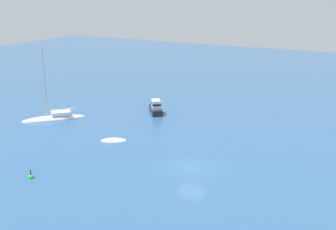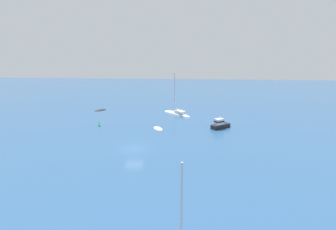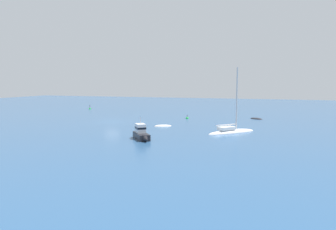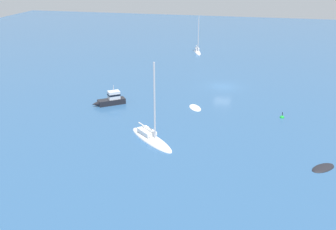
# 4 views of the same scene
# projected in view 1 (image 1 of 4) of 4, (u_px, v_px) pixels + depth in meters

# --- Properties ---
(ground_plane) EXTENTS (160.00, 160.00, 0.00)m
(ground_plane) POSITION_uv_depth(u_px,v_px,m) (191.00, 167.00, 40.39)
(ground_plane) COLOR #2D5684
(dinghy) EXTENTS (3.04, 2.51, 0.48)m
(dinghy) POSITION_uv_depth(u_px,v_px,m) (114.00, 141.00, 47.23)
(dinghy) COLOR silver
(dinghy) RESTS_ON ground
(sloop) EXTENTS (6.54, 6.82, 9.39)m
(sloop) POSITION_uv_depth(u_px,v_px,m) (54.00, 118.00, 54.67)
(sloop) COLOR white
(sloop) RESTS_ON ground
(motor_cruiser) EXTENTS (3.56, 4.22, 2.67)m
(motor_cruiser) POSITION_uv_depth(u_px,v_px,m) (156.00, 108.00, 57.21)
(motor_cruiser) COLOR black
(motor_cruiser) RESTS_ON ground
(mooring_buoy) EXTENTS (0.57, 0.57, 1.00)m
(mooring_buoy) POSITION_uv_depth(u_px,v_px,m) (31.00, 178.00, 38.18)
(mooring_buoy) COLOR green
(mooring_buoy) RESTS_ON ground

